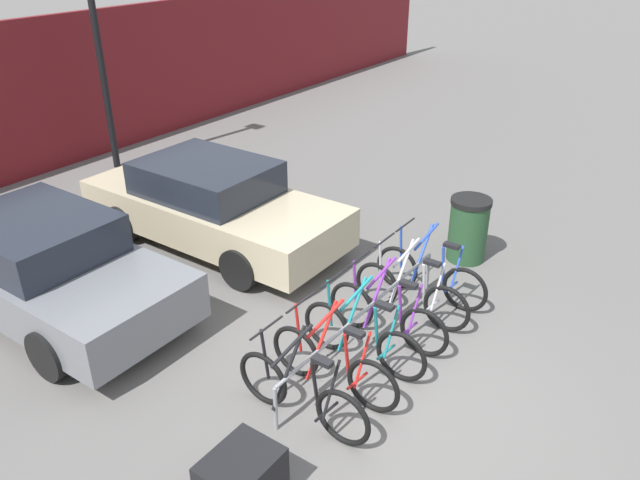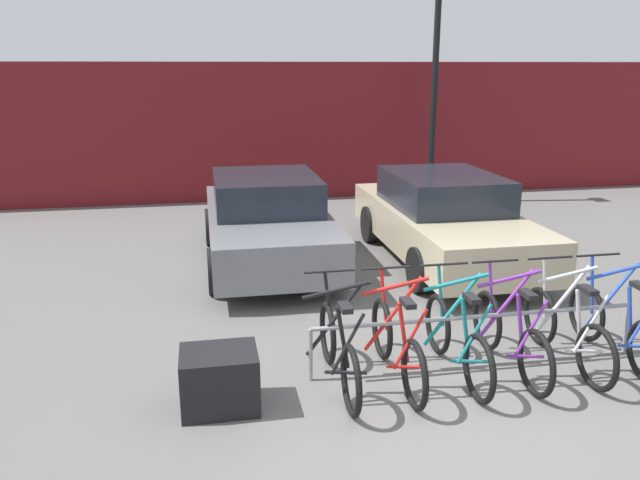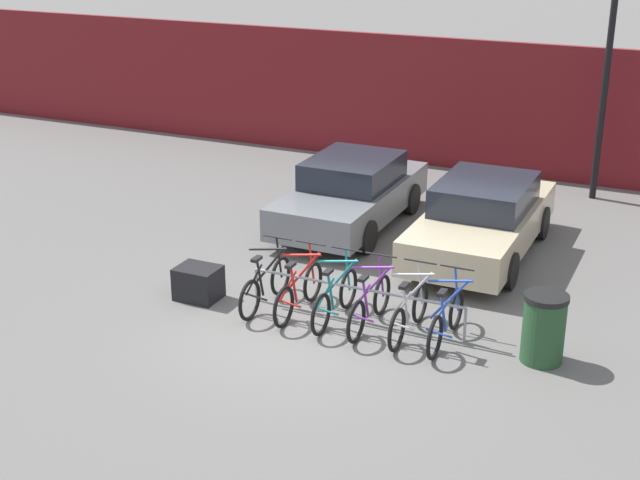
% 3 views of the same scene
% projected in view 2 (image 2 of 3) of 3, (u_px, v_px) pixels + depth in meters
% --- Properties ---
extents(ground_plane, '(120.00, 120.00, 0.00)m').
position_uv_depth(ground_plane, '(439.00, 404.00, 5.81)').
color(ground_plane, '#605E5B').
extents(hoarding_wall, '(36.00, 0.16, 3.12)m').
position_uv_depth(hoarding_wall, '(291.00, 132.00, 14.37)').
color(hoarding_wall, maroon).
rests_on(hoarding_wall, ground).
extents(bike_rack, '(3.55, 0.04, 0.57)m').
position_uv_depth(bike_rack, '(478.00, 322.00, 6.43)').
color(bike_rack, gray).
rests_on(bike_rack, ground).
extents(bicycle_black, '(0.68, 1.71, 1.05)m').
position_uv_depth(bicycle_black, '(338.00, 350.00, 6.05)').
color(bicycle_black, black).
rests_on(bicycle_black, ground).
extents(bicycle_red, '(0.68, 1.71, 1.05)m').
position_uv_depth(bicycle_red, '(397.00, 345.00, 6.16)').
color(bicycle_red, black).
rests_on(bicycle_red, ground).
extents(bicycle_teal, '(0.68, 1.71, 1.05)m').
position_uv_depth(bicycle_teal, '(457.00, 340.00, 6.27)').
color(bicycle_teal, black).
rests_on(bicycle_teal, ground).
extents(bicycle_purple, '(0.68, 1.71, 1.05)m').
position_uv_depth(bicycle_purple, '(510.00, 336.00, 6.37)').
color(bicycle_purple, black).
rests_on(bicycle_purple, ground).
extents(bicycle_silver, '(0.68, 1.71, 1.05)m').
position_uv_depth(bicycle_silver, '(566.00, 331.00, 6.49)').
color(bicycle_silver, black).
rests_on(bicycle_silver, ground).
extents(bicycle_blue, '(0.68, 1.71, 1.05)m').
position_uv_depth(bicycle_blue, '(616.00, 327.00, 6.59)').
color(bicycle_blue, black).
rests_on(bicycle_blue, ground).
extents(car_grey, '(1.91, 4.26, 1.40)m').
position_uv_depth(car_grey, '(267.00, 220.00, 9.80)').
color(car_grey, slate).
rests_on(car_grey, ground).
extents(car_beige, '(1.91, 4.49, 1.40)m').
position_uv_depth(car_beige, '(444.00, 218.00, 9.92)').
color(car_beige, '#C1B28E').
rests_on(car_beige, ground).
extents(lamp_post, '(0.24, 0.44, 5.84)m').
position_uv_depth(lamp_post, '(436.00, 54.00, 13.51)').
color(lamp_post, black).
rests_on(lamp_post, ground).
extents(cargo_crate, '(0.70, 0.56, 0.55)m').
position_uv_depth(cargo_crate, '(220.00, 380.00, 5.70)').
color(cargo_crate, black).
rests_on(cargo_crate, ground).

